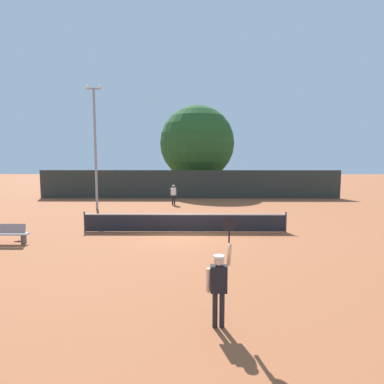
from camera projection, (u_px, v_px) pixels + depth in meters
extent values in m
plane|color=#9E5633|center=(185.00, 232.00, 17.34)|extent=(120.00, 120.00, 0.00)
cube|color=#232328|center=(185.00, 223.00, 17.29)|extent=(10.56, 0.03, 0.91)
cube|color=white|center=(185.00, 214.00, 17.24)|extent=(10.56, 0.04, 0.06)
cylinder|color=#333338|center=(85.00, 222.00, 17.34)|extent=(0.08, 0.08, 1.07)
cylinder|color=#333338|center=(286.00, 222.00, 17.23)|extent=(0.08, 0.08, 1.07)
cube|color=#2D332D|center=(190.00, 184.00, 31.48)|extent=(28.69, 0.12, 2.69)
cube|color=black|center=(219.00, 279.00, 7.49)|extent=(0.38, 0.22, 0.62)
sphere|color=beige|center=(219.00, 261.00, 7.45)|extent=(0.24, 0.24, 0.24)
cylinder|color=white|center=(219.00, 256.00, 7.44)|extent=(0.25, 0.25, 0.04)
cylinder|color=black|center=(215.00, 310.00, 7.57)|extent=(0.12, 0.12, 0.84)
cylinder|color=black|center=(222.00, 310.00, 7.57)|extent=(0.12, 0.12, 0.84)
cylinder|color=beige|center=(208.00, 280.00, 7.50)|extent=(0.09, 0.18, 0.59)
cylinder|color=beige|center=(229.00, 255.00, 7.52)|extent=(0.09, 0.33, 0.57)
cylinder|color=black|center=(229.00, 237.00, 7.54)|extent=(0.04, 0.11, 0.28)
ellipsoid|color=black|center=(229.00, 224.00, 7.57)|extent=(0.30, 0.13, 0.36)
cube|color=white|center=(173.00, 192.00, 27.13)|extent=(0.38, 0.22, 0.60)
sphere|color=brown|center=(173.00, 187.00, 27.09)|extent=(0.23, 0.23, 0.23)
cylinder|color=white|center=(173.00, 185.00, 27.08)|extent=(0.24, 0.24, 0.04)
cylinder|color=black|center=(173.00, 200.00, 27.20)|extent=(0.12, 0.12, 0.81)
cylinder|color=black|center=(174.00, 200.00, 27.20)|extent=(0.12, 0.12, 0.81)
cylinder|color=brown|center=(171.00, 192.00, 27.14)|extent=(0.09, 0.17, 0.57)
cylinder|color=brown|center=(176.00, 192.00, 27.13)|extent=(0.09, 0.16, 0.57)
sphere|color=#CCE033|center=(181.00, 221.00, 19.98)|extent=(0.07, 0.07, 0.07)
cylinder|color=black|center=(18.00, 242.00, 15.26)|extent=(0.28, 0.04, 0.04)
ellipsoid|color=red|center=(21.00, 240.00, 15.58)|extent=(0.28, 0.36, 0.04)
cube|color=gray|center=(8.00, 234.00, 14.94)|extent=(1.80, 0.40, 0.06)
cube|color=gray|center=(5.00, 229.00, 14.73)|extent=(1.80, 0.12, 0.44)
cube|color=#4C4C51|center=(24.00, 239.00, 14.96)|extent=(0.08, 0.36, 0.45)
cylinder|color=gray|center=(95.00, 150.00, 24.59)|extent=(0.18, 0.18, 8.86)
cube|color=gray|center=(94.00, 89.00, 24.12)|extent=(1.10, 0.10, 0.10)
sphere|color=#F2EDCC|center=(87.00, 87.00, 24.11)|extent=(0.28, 0.28, 0.28)
sphere|color=#F2EDCC|center=(100.00, 87.00, 24.10)|extent=(0.28, 0.28, 0.28)
cylinder|color=brown|center=(197.00, 182.00, 36.53)|extent=(0.56, 0.56, 2.41)
sphere|color=#235123|center=(197.00, 143.00, 36.09)|extent=(8.13, 8.13, 8.13)
cube|color=black|center=(244.00, 185.00, 39.29)|extent=(2.02, 4.25, 0.90)
cube|color=#2D333D|center=(244.00, 179.00, 38.91)|extent=(1.76, 2.25, 0.64)
cylinder|color=black|center=(235.00, 187.00, 40.73)|extent=(0.22, 0.60, 0.60)
cylinder|color=black|center=(249.00, 187.00, 40.71)|extent=(0.22, 0.60, 0.60)
cylinder|color=black|center=(238.00, 189.00, 37.94)|extent=(0.22, 0.60, 0.60)
cylinder|color=black|center=(253.00, 189.00, 37.92)|extent=(0.22, 0.60, 0.60)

